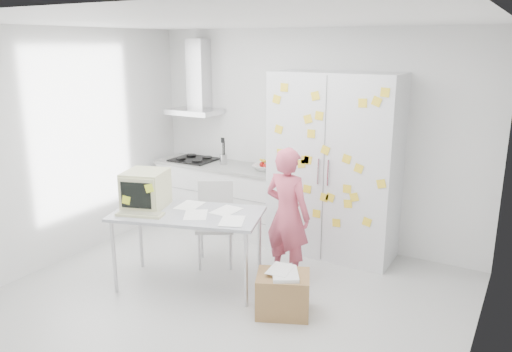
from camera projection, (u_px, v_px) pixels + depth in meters
The scene contains 10 objects.
floor at pixel (227, 301), 5.04m from camera, with size 4.50×4.00×0.02m, color silver.
walls at pixel (262, 156), 5.29m from camera, with size 4.52×4.01×2.70m.
ceiling at pixel (222, 21), 4.34m from camera, with size 4.50×4.00×0.02m, color white.
counter_run at pixel (221, 195), 6.92m from camera, with size 1.84×0.63×1.28m.
range_hood at pixel (198, 85), 6.87m from camera, with size 0.70×0.48×1.01m.
tall_cabinet at pixel (334, 166), 5.94m from camera, with size 1.50×0.68×2.20m.
person at pixel (287, 215), 5.33m from camera, with size 0.54×0.35×1.48m, color #CD4F66.
desk at pixel (161, 200), 5.23m from camera, with size 1.68×1.19×1.21m.
chair at pixel (215, 218), 5.82m from camera, with size 0.59×0.59×0.96m.
cardboard_box at pixel (283, 293), 4.75m from camera, with size 0.62×0.57×0.44m.
Camera 1 is at (2.53, -3.79, 2.51)m, focal length 35.00 mm.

